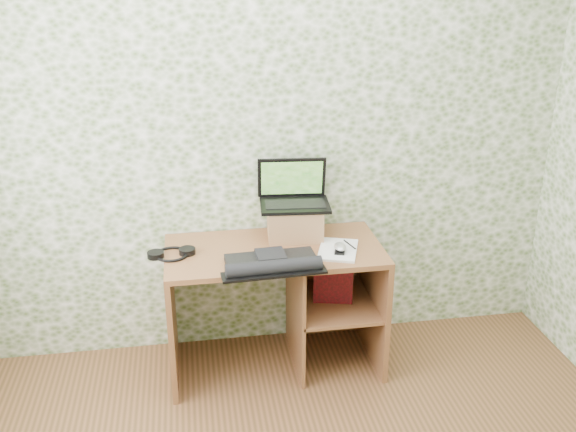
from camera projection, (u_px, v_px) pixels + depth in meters
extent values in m
plane|color=white|center=(266.00, 138.00, 3.62)|extent=(3.50, 0.00, 3.50)
cube|color=brown|center=(274.00, 251.00, 3.55)|extent=(1.20, 0.60, 0.03)
cube|color=brown|center=(172.00, 319.00, 3.60)|extent=(0.03, 0.60, 0.72)
cube|color=brown|center=(373.00, 302.00, 3.78)|extent=(0.03, 0.60, 0.72)
cube|color=brown|center=(295.00, 308.00, 3.71)|extent=(0.02, 0.56, 0.72)
cube|color=brown|center=(334.00, 302.00, 3.74)|extent=(0.46, 0.56, 0.02)
cube|color=brown|center=(325.00, 282.00, 4.01)|extent=(0.48, 0.02, 0.72)
cube|color=#9B6C45|center=(295.00, 222.00, 3.67)|extent=(0.33, 0.28, 0.18)
cube|color=black|center=(295.00, 205.00, 3.63)|extent=(0.41, 0.30, 0.02)
cube|color=black|center=(295.00, 204.00, 3.61)|extent=(0.35, 0.18, 0.00)
cube|color=black|center=(292.00, 177.00, 3.68)|extent=(0.39, 0.10, 0.24)
cube|color=#1B4F16|center=(292.00, 178.00, 3.67)|extent=(0.35, 0.08, 0.21)
cube|color=black|center=(271.00, 260.00, 3.37)|extent=(0.48, 0.20, 0.04)
cube|color=black|center=(271.00, 258.00, 3.37)|extent=(0.16, 0.16, 0.06)
cylinder|color=black|center=(274.00, 267.00, 3.25)|extent=(0.50, 0.10, 0.08)
cube|color=black|center=(274.00, 273.00, 3.26)|extent=(0.54, 0.14, 0.01)
torus|color=black|center=(172.00, 254.00, 3.46)|extent=(0.20, 0.20, 0.02)
cylinder|color=black|center=(156.00, 255.00, 3.44)|extent=(0.09, 0.09, 0.03)
cylinder|color=black|center=(187.00, 251.00, 3.48)|extent=(0.09, 0.09, 0.03)
cube|color=silver|center=(338.00, 250.00, 3.51)|extent=(0.28, 0.34, 0.01)
ellipsoid|color=#BDBDBF|center=(340.00, 249.00, 3.47)|extent=(0.09, 0.12, 0.03)
cylinder|color=black|center=(350.00, 244.00, 3.56)|extent=(0.04, 0.13, 0.01)
cube|color=maroon|center=(333.00, 280.00, 3.68)|extent=(0.23, 0.12, 0.27)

